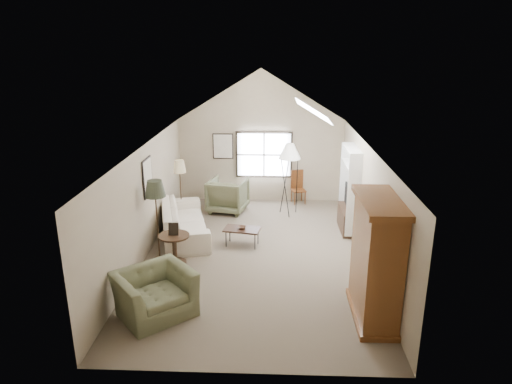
{
  "coord_description": "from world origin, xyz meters",
  "views": [
    {
      "loc": [
        0.4,
        -9.57,
        4.61
      ],
      "look_at": [
        0.0,
        0.4,
        1.4
      ],
      "focal_mm": 32.0,
      "sensor_mm": 36.0,
      "label": 1
    }
  ],
  "objects_px": {
    "armoire": "(376,260)",
    "side_table": "(175,249)",
    "armchair_near": "(155,293)",
    "side_chair": "(299,187)",
    "sofa": "(184,220)",
    "armchair_far": "(228,195)",
    "coffee_table": "(242,237)"
  },
  "relations": [
    {
      "from": "armoire",
      "to": "side_chair",
      "type": "relative_size",
      "value": 2.18
    },
    {
      "from": "sofa",
      "to": "armchair_near",
      "type": "relative_size",
      "value": 2.14
    },
    {
      "from": "coffee_table",
      "to": "side_chair",
      "type": "bearing_deg",
      "value": 64.66
    },
    {
      "from": "sofa",
      "to": "armchair_far",
      "type": "height_order",
      "value": "armchair_far"
    },
    {
      "from": "side_table",
      "to": "sofa",
      "type": "bearing_deg",
      "value": 93.58
    },
    {
      "from": "sofa",
      "to": "side_chair",
      "type": "bearing_deg",
      "value": -64.43
    },
    {
      "from": "armchair_near",
      "to": "side_table",
      "type": "bearing_deg",
      "value": 51.6
    },
    {
      "from": "sofa",
      "to": "side_table",
      "type": "bearing_deg",
      "value": 168.55
    },
    {
      "from": "side_table",
      "to": "armchair_near",
      "type": "bearing_deg",
      "value": -88.04
    },
    {
      "from": "armoire",
      "to": "armchair_near",
      "type": "bearing_deg",
      "value": -178.71
    },
    {
      "from": "sofa",
      "to": "side_table",
      "type": "distance_m",
      "value": 1.6
    },
    {
      "from": "armchair_near",
      "to": "coffee_table",
      "type": "height_order",
      "value": "armchair_near"
    },
    {
      "from": "sofa",
      "to": "coffee_table",
      "type": "distance_m",
      "value": 1.64
    },
    {
      "from": "armoire",
      "to": "sofa",
      "type": "height_order",
      "value": "armoire"
    },
    {
      "from": "sofa",
      "to": "side_chair",
      "type": "relative_size",
      "value": 2.68
    },
    {
      "from": "sofa",
      "to": "side_chair",
      "type": "distance_m",
      "value": 3.98
    },
    {
      "from": "sofa",
      "to": "coffee_table",
      "type": "bearing_deg",
      "value": -126.13
    },
    {
      "from": "armchair_near",
      "to": "armchair_far",
      "type": "xyz_separation_m",
      "value": [
        0.77,
        5.39,
        0.07
      ]
    },
    {
      "from": "coffee_table",
      "to": "side_chair",
      "type": "relative_size",
      "value": 0.84
    },
    {
      "from": "side_table",
      "to": "coffee_table",
      "type": "bearing_deg",
      "value": 35.62
    },
    {
      "from": "armchair_far",
      "to": "coffee_table",
      "type": "distance_m",
      "value": 2.46
    },
    {
      "from": "armchair_near",
      "to": "coffee_table",
      "type": "bearing_deg",
      "value": 25.55
    },
    {
      "from": "armoire",
      "to": "armchair_near",
      "type": "xyz_separation_m",
      "value": [
        -3.87,
        -0.09,
        -0.69
      ]
    },
    {
      "from": "armchair_far",
      "to": "coffee_table",
      "type": "relative_size",
      "value": 1.25
    },
    {
      "from": "side_chair",
      "to": "armchair_near",
      "type": "bearing_deg",
      "value": -130.31
    },
    {
      "from": "armoire",
      "to": "side_chair",
      "type": "distance_m",
      "value": 6.21
    },
    {
      "from": "armoire",
      "to": "side_table",
      "type": "xyz_separation_m",
      "value": [
        -3.94,
        1.91,
        -0.76
      ]
    },
    {
      "from": "armoire",
      "to": "sofa",
      "type": "relative_size",
      "value": 0.81
    },
    {
      "from": "side_chair",
      "to": "sofa",
      "type": "bearing_deg",
      "value": -154.99
    },
    {
      "from": "side_table",
      "to": "side_chair",
      "type": "xyz_separation_m",
      "value": [
        2.92,
        4.19,
        0.17
      ]
    },
    {
      "from": "armoire",
      "to": "side_table",
      "type": "relative_size",
      "value": 3.24
    },
    {
      "from": "armchair_far",
      "to": "side_chair",
      "type": "distance_m",
      "value": 2.22
    }
  ]
}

